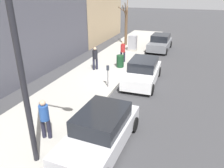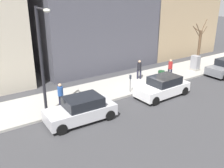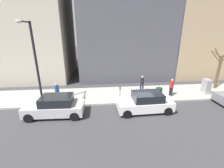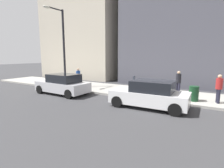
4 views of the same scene
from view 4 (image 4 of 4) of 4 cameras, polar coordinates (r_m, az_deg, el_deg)
The scene contains 11 objects.
ground_plane at distance 11.28m, azimuth 14.40°, elevation -5.80°, with size 120.00×120.00×0.00m, color #38383A.
sidewalk at distance 13.14m, azimuth 16.86°, elevation -3.45°, with size 4.00×36.00×0.15m, color #9E9B93.
parked_car_white at distance 9.93m, azimuth 12.23°, elevation -3.37°, with size 2.02×4.25×1.52m.
parked_car_silver at distance 13.64m, azimuth -15.79°, elevation -0.13°, with size 2.05×4.26×1.52m.
parking_meter at distance 12.07m, azimuth 7.16°, elevation 0.14°, with size 0.14×0.10×1.35m.
streetlamp at distance 15.67m, azimuth -16.21°, elevation 13.05°, with size 1.97×0.32×6.50m.
trash_bin at distance 11.66m, azimuth 25.13°, elevation -2.86°, with size 0.56×0.56×0.90m, color #14381E.
pedestrian_near_meter at distance 11.74m, azimuth 31.54°, elevation -0.86°, with size 0.39×0.36×1.66m.
pedestrian_midblock at distance 13.22m, azimuth 20.83°, elevation 0.87°, with size 0.36×0.36×1.66m.
pedestrian_far_corner at distance 15.39m, azimuth -10.94°, elevation 2.39°, with size 0.39×0.36×1.66m.
office_tower_right at distance 27.49m, azimuth -5.98°, elevation 25.57°, with size 10.56×10.56×21.29m, color #BCB29E.
Camera 4 is at (-10.50, -2.96, 2.85)m, focal length 28.00 mm.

